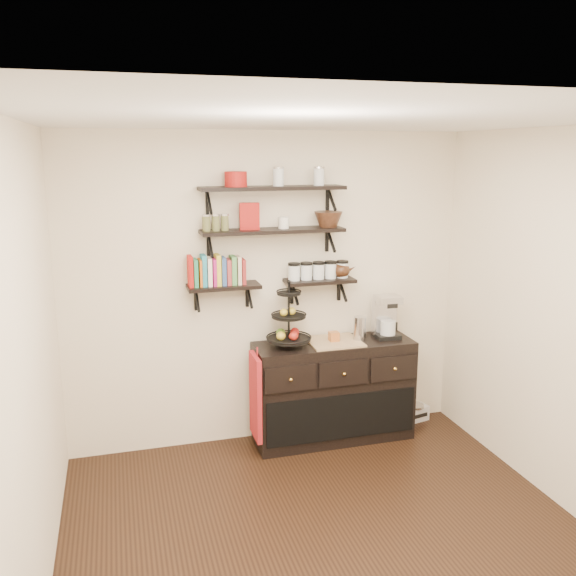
% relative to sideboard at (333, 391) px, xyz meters
% --- Properties ---
extents(floor, '(3.50, 3.50, 0.00)m').
position_rel_sideboard_xyz_m(floor, '(-0.52, -1.51, -0.45)').
color(floor, black).
rests_on(floor, ground).
extents(ceiling, '(3.50, 3.50, 0.02)m').
position_rel_sideboard_xyz_m(ceiling, '(-0.52, -1.51, 2.25)').
color(ceiling, white).
rests_on(ceiling, back_wall).
extents(back_wall, '(3.50, 0.02, 2.70)m').
position_rel_sideboard_xyz_m(back_wall, '(-0.52, 0.24, 0.90)').
color(back_wall, white).
rests_on(back_wall, ground).
extents(left_wall, '(0.02, 3.50, 2.70)m').
position_rel_sideboard_xyz_m(left_wall, '(-2.27, -1.51, 0.90)').
color(left_wall, white).
rests_on(left_wall, ground).
extents(shelf_top, '(1.20, 0.27, 0.23)m').
position_rel_sideboard_xyz_m(shelf_top, '(-0.52, 0.10, 1.78)').
color(shelf_top, black).
rests_on(shelf_top, back_wall).
extents(shelf_mid, '(1.20, 0.27, 0.23)m').
position_rel_sideboard_xyz_m(shelf_mid, '(-0.52, 0.10, 1.43)').
color(shelf_mid, black).
rests_on(shelf_mid, back_wall).
extents(shelf_low_left, '(0.60, 0.25, 0.23)m').
position_rel_sideboard_xyz_m(shelf_low_left, '(-0.94, 0.12, 0.98)').
color(shelf_low_left, black).
rests_on(shelf_low_left, back_wall).
extents(shelf_low_right, '(0.60, 0.25, 0.23)m').
position_rel_sideboard_xyz_m(shelf_low_right, '(-0.10, 0.12, 0.98)').
color(shelf_low_right, black).
rests_on(shelf_low_right, back_wall).
extents(cookbooks, '(0.43, 0.15, 0.26)m').
position_rel_sideboard_xyz_m(cookbooks, '(-0.99, 0.12, 1.11)').
color(cookbooks, '#AE1612').
rests_on(cookbooks, shelf_low_left).
extents(glass_canisters, '(0.54, 0.10, 0.13)m').
position_rel_sideboard_xyz_m(glass_canisters, '(-0.11, 0.12, 1.06)').
color(glass_canisters, silver).
rests_on(glass_canisters, shelf_low_right).
extents(sideboard, '(1.40, 0.50, 0.92)m').
position_rel_sideboard_xyz_m(sideboard, '(0.00, 0.00, 0.00)').
color(sideboard, black).
rests_on(sideboard, floor).
extents(fruit_stand, '(0.38, 0.38, 0.55)m').
position_rel_sideboard_xyz_m(fruit_stand, '(-0.41, 0.00, 0.64)').
color(fruit_stand, black).
rests_on(fruit_stand, sideboard).
extents(candle, '(0.08, 0.08, 0.08)m').
position_rel_sideboard_xyz_m(candle, '(-0.00, 0.00, 0.50)').
color(candle, '#AE5E28').
rests_on(candle, sideboard).
extents(coffee_maker, '(0.21, 0.21, 0.39)m').
position_rel_sideboard_xyz_m(coffee_maker, '(0.50, 0.03, 0.63)').
color(coffee_maker, black).
rests_on(coffee_maker, sideboard).
extents(thermal_carafe, '(0.11, 0.11, 0.22)m').
position_rel_sideboard_xyz_m(thermal_carafe, '(0.23, -0.02, 0.56)').
color(thermal_carafe, silver).
rests_on(thermal_carafe, sideboard).
extents(apron, '(0.04, 0.31, 0.72)m').
position_rel_sideboard_xyz_m(apron, '(-0.73, -0.10, 0.06)').
color(apron, '#A02111').
rests_on(apron, sideboard).
extents(radio, '(0.29, 0.21, 0.16)m').
position_rel_sideboard_xyz_m(radio, '(0.88, 0.13, -0.37)').
color(radio, silver).
rests_on(radio, floor).
extents(recipe_box, '(0.17, 0.08, 0.22)m').
position_rel_sideboard_xyz_m(recipe_box, '(-0.72, 0.10, 1.56)').
color(recipe_box, '#9D1511').
rests_on(recipe_box, shelf_mid).
extents(walnut_bowl, '(0.24, 0.24, 0.13)m').
position_rel_sideboard_xyz_m(walnut_bowl, '(-0.03, 0.10, 1.51)').
color(walnut_bowl, black).
rests_on(walnut_bowl, shelf_mid).
extents(ramekins, '(0.09, 0.09, 0.10)m').
position_rel_sideboard_xyz_m(ramekins, '(-0.43, 0.10, 1.50)').
color(ramekins, white).
rests_on(ramekins, shelf_mid).
extents(teapot, '(0.22, 0.17, 0.15)m').
position_rel_sideboard_xyz_m(teapot, '(0.10, 0.12, 1.07)').
color(teapot, '#371E10').
rests_on(teapot, shelf_low_right).
extents(red_pot, '(0.18, 0.18, 0.12)m').
position_rel_sideboard_xyz_m(red_pot, '(-0.82, 0.10, 1.86)').
color(red_pot, '#9D1511').
rests_on(red_pot, shelf_top).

